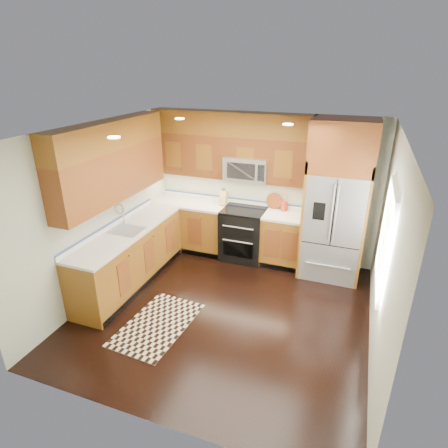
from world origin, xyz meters
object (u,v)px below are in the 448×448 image
(range, at_px, (243,234))
(utensil_crock, at_px, (284,204))
(refrigerator, at_px, (336,202))
(knife_block, at_px, (224,198))
(rug, at_px, (158,324))

(range, height_order, utensil_crock, utensil_crock)
(refrigerator, bearing_deg, knife_block, 174.65)
(refrigerator, height_order, knife_block, refrigerator)
(utensil_crock, bearing_deg, range, -161.21)
(refrigerator, relative_size, knife_block, 8.17)
(range, bearing_deg, utensil_crock, 18.79)
(rug, xyz_separation_m, knife_block, (0.07, 2.45, 1.06))
(refrigerator, distance_m, utensil_crock, 0.95)
(range, xyz_separation_m, rug, (-0.51, -2.30, -0.46))
(rug, bearing_deg, range, 81.56)
(refrigerator, relative_size, rug, 1.96)
(rug, bearing_deg, refrigerator, 51.72)
(range, relative_size, utensil_crock, 2.78)
(range, bearing_deg, rug, -102.48)
(range, distance_m, rug, 2.40)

